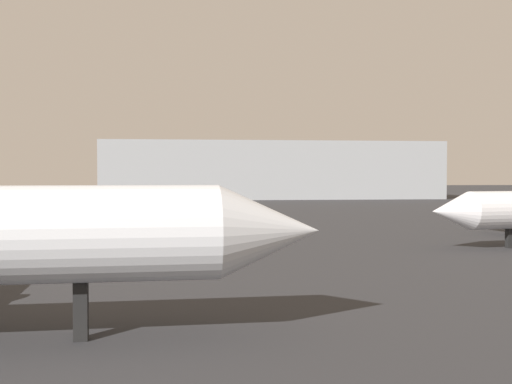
# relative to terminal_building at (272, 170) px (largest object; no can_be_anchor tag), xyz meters

# --- Properties ---
(terminal_building) EXTENTS (78.59, 18.91, 13.35)m
(terminal_building) POSITION_rel_terminal_building_xyz_m (0.00, 0.00, 0.00)
(terminal_building) COLOR #999EA3
(terminal_building) RESTS_ON ground_plane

